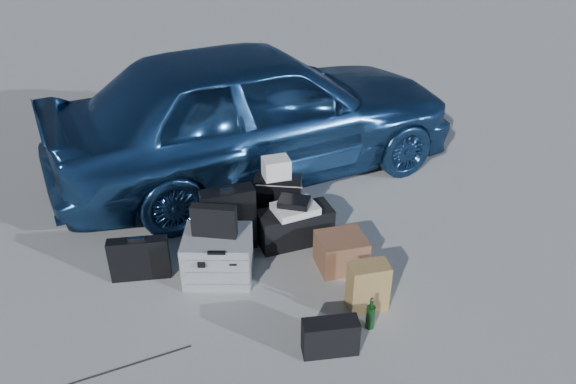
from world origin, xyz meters
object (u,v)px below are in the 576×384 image
object	(u,v)px
suitcase_right	(278,200)
cardboard_box	(341,252)
car	(256,110)
pelican_case	(218,256)
briefcase	(139,259)
green_bottle	(371,313)
suitcase_left	(229,220)
duffel_bag	(295,226)

from	to	relation	value
suitcase_right	cardboard_box	size ratio (longest dim) A/B	1.30
car	pelican_case	xyz separation A→B (m)	(-0.44, -1.78, -0.54)
car	pelican_case	bearing A→B (deg)	146.24
pelican_case	cardboard_box	world-z (taller)	pelican_case
pelican_case	briefcase	world-z (taller)	pelican_case
car	briefcase	xyz separation A→B (m)	(-1.09, -1.74, -0.55)
pelican_case	suitcase_right	xyz separation A→B (m)	(0.57, 0.74, 0.06)
briefcase	green_bottle	world-z (taller)	briefcase
suitcase_right	suitcase_left	bearing A→B (deg)	-130.17
suitcase_left	duffel_bag	xyz separation A→B (m)	(0.59, 0.03, -0.13)
briefcase	suitcase_right	size ratio (longest dim) A/B	0.94
car	suitcase_left	world-z (taller)	car
duffel_bag	green_bottle	xyz separation A→B (m)	(0.42, -1.15, -0.03)
car	green_bottle	xyz separation A→B (m)	(0.68, -2.53, -0.61)
pelican_case	green_bottle	world-z (taller)	pelican_case
car	green_bottle	world-z (taller)	car
car	suitcase_left	size ratio (longest dim) A/B	7.21
suitcase_left	briefcase	bearing A→B (deg)	-168.54
car	suitcase_left	bearing A→B (deg)	146.61
suitcase_left	duffel_bag	bearing A→B (deg)	-9.23
briefcase	cardboard_box	world-z (taller)	briefcase
green_bottle	suitcase_left	bearing A→B (deg)	132.19
suitcase_left	suitcase_right	size ratio (longest dim) A/B	1.17
cardboard_box	green_bottle	size ratio (longest dim) A/B	1.47
car	cardboard_box	bearing A→B (deg)	178.84
suitcase_right	green_bottle	distance (m)	1.58
suitcase_right	pelican_case	bearing A→B (deg)	-115.32
car	duffel_bag	distance (m)	1.51
pelican_case	duffel_bag	bearing A→B (deg)	37.38
briefcase	suitcase_left	bearing A→B (deg)	22.20
briefcase	cardboard_box	distance (m)	1.69
suitcase_left	cardboard_box	xyz separation A→B (m)	(0.94, -0.37, -0.15)
duffel_bag	briefcase	bearing A→B (deg)	-178.67
car	duffel_bag	xyz separation A→B (m)	(0.26, -1.37, -0.57)
cardboard_box	green_bottle	distance (m)	0.76
car	briefcase	distance (m)	2.12
suitcase_right	duffel_bag	size ratio (longest dim) A/B	0.77
green_bottle	duffel_bag	bearing A→B (deg)	110.16
suitcase_left	duffel_bag	world-z (taller)	suitcase_left
suitcase_right	cardboard_box	distance (m)	0.87
suitcase_left	suitcase_right	world-z (taller)	suitcase_left
car	suitcase_right	size ratio (longest dim) A/B	8.43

